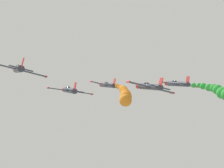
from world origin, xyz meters
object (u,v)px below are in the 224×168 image
at_px(airplane_lead, 108,85).
at_px(airplane_right_inner, 178,84).
at_px(airplane_left_inner, 70,90).
at_px(airplane_left_outer, 150,87).
at_px(airplane_right_outer, 19,69).

bearing_deg(airplane_lead, airplane_right_inner, -42.53).
bearing_deg(airplane_left_inner, airplane_left_outer, -43.41).
bearing_deg(airplane_left_outer, airplane_right_outer, 179.71).
relative_size(airplane_lead, airplane_left_outer, 1.00).
distance_m(airplane_lead, airplane_left_outer, 24.09).
bearing_deg(airplane_right_inner, airplane_left_inner, -179.36).
relative_size(airplane_right_inner, airplane_right_outer, 1.00).
distance_m(airplane_left_outer, airplane_right_outer, 24.11).
bearing_deg(airplane_right_outer, airplane_right_inner, 18.35).
height_order(airplane_right_inner, airplane_left_outer, airplane_right_inner).
xyz_separation_m(airplane_lead, airplane_left_inner, (-12.31, -12.14, -0.66)).
xyz_separation_m(airplane_lead, airplane_right_inner, (12.92, -11.86, 0.48)).
bearing_deg(airplane_right_outer, airplane_lead, 45.46).
bearing_deg(airplane_right_inner, airplane_left_outer, -135.87).
bearing_deg(airplane_left_inner, airplane_right_outer, -133.63).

